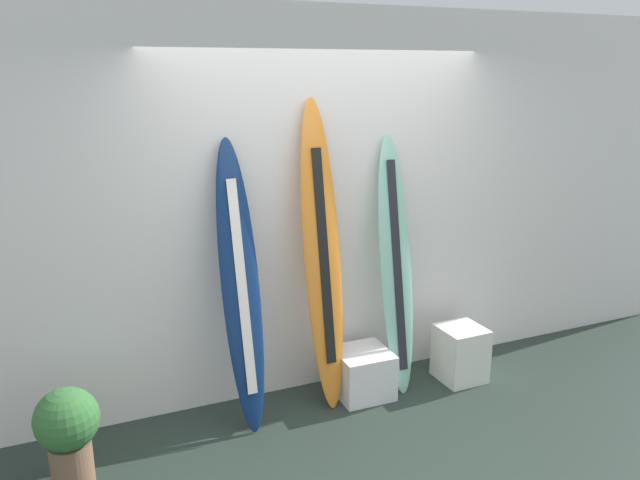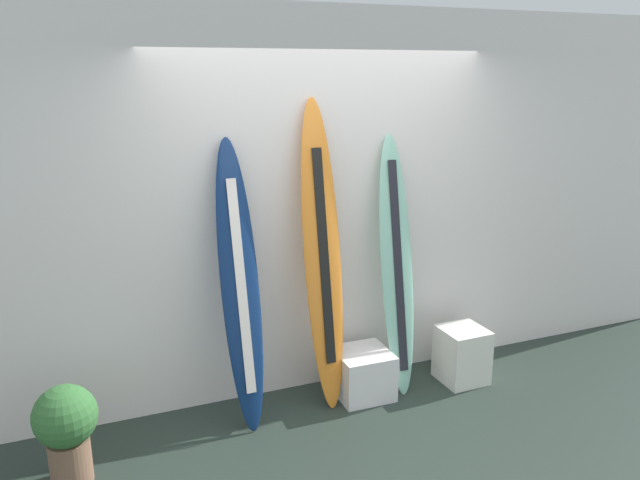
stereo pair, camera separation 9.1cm
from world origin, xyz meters
TOP-DOWN VIEW (x-y plane):
  - ground at (0.00, 0.00)m, footprint 8.00×8.00m
  - wall_back at (0.00, 1.30)m, footprint 7.20×0.20m
  - surfboard_navy at (-0.71, 0.93)m, footprint 0.27×0.51m
  - surfboard_sunset at (-0.10, 0.97)m, footprint 0.29×0.44m
  - surfboard_seafoam at (0.49, 0.96)m, footprint 0.27×0.45m
  - display_block_left at (0.20, 0.90)m, footprint 0.40×0.40m
  - display_block_center at (1.01, 0.81)m, footprint 0.34×0.34m
  - potted_plant at (-1.85, 0.62)m, footprint 0.37×0.37m

SIDE VIEW (x-z plane):
  - ground at x=0.00m, z-range -0.04..0.00m
  - display_block_left at x=0.20m, z-range 0.00..0.35m
  - display_block_center at x=1.01m, z-range 0.00..0.43m
  - potted_plant at x=-1.85m, z-range 0.05..0.67m
  - surfboard_seafoam at x=0.49m, z-range 0.00..1.92m
  - surfboard_navy at x=-0.71m, z-range -0.01..1.94m
  - surfboard_sunset at x=-0.10m, z-range -0.01..2.18m
  - wall_back at x=0.00m, z-range 0.00..2.80m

